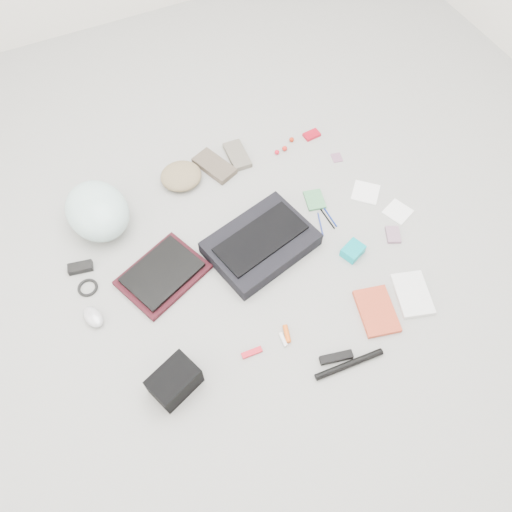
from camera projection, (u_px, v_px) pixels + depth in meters
name	position (u px, v px, depth m)	size (l,w,h in m)	color
ground_plane	(256.00, 262.00, 2.27)	(4.00, 4.00, 0.00)	gray
messenger_bag	(261.00, 244.00, 2.27)	(0.46, 0.33, 0.08)	black
bag_flap	(261.00, 238.00, 2.23)	(0.41, 0.19, 0.01)	black
laptop_sleeve	(163.00, 275.00, 2.22)	(0.36, 0.27, 0.02)	#360D14
laptop	(162.00, 272.00, 2.20)	(0.31, 0.23, 0.02)	black
bike_helmet	(97.00, 211.00, 2.29)	(0.28, 0.34, 0.21)	silver
beanie	(181.00, 176.00, 2.48)	(0.21, 0.20, 0.07)	#857150
mitten_left	(214.00, 166.00, 2.54)	(0.11, 0.22, 0.03)	brown
mitten_right	(237.00, 155.00, 2.58)	(0.09, 0.19, 0.03)	#696256
power_brick	(80.00, 267.00, 2.23)	(0.11, 0.05, 0.03)	black
cable_coil	(88.00, 288.00, 2.19)	(0.09, 0.09, 0.01)	black
mouse	(93.00, 317.00, 2.10)	(0.07, 0.11, 0.04)	#BCBCC2
camera_bag	(175.00, 381.00, 1.92)	(0.18, 0.13, 0.12)	black
multitool	(252.00, 353.00, 2.04)	(0.09, 0.02, 0.01)	red
toiletry_tube_white	(283.00, 340.00, 2.06)	(0.02, 0.02, 0.06)	silver
toiletry_tube_orange	(287.00, 334.00, 2.07)	(0.02, 0.02, 0.08)	#DD5613
u_lock	(336.00, 357.00, 2.02)	(0.14, 0.03, 0.03)	black
bike_pump	(349.00, 364.00, 2.00)	(0.03, 0.03, 0.30)	black
book_red	(377.00, 311.00, 2.13)	(0.15, 0.22, 0.02)	#CC4327
book_white	(412.00, 294.00, 2.17)	(0.14, 0.21, 0.02)	silver
notepad	(315.00, 200.00, 2.44)	(0.09, 0.12, 0.01)	#418251
pen_blue	(320.00, 224.00, 2.37)	(0.01, 0.01, 0.13)	navy
pen_black	(328.00, 219.00, 2.38)	(0.01, 0.01, 0.13)	black
pen_navy	(330.00, 217.00, 2.39)	(0.01, 0.01, 0.13)	navy
accordion_wallet	(353.00, 251.00, 2.27)	(0.10, 0.08, 0.05)	#029EA9
card_deck	(393.00, 235.00, 2.33)	(0.06, 0.09, 0.02)	gray
napkin_top	(366.00, 192.00, 2.47)	(0.13, 0.13, 0.01)	white
napkin_bottom	(398.00, 212.00, 2.41)	(0.11, 0.11, 0.01)	white
lollipop_a	(277.00, 152.00, 2.59)	(0.02, 0.02, 0.02)	red
lollipop_b	(285.00, 148.00, 2.60)	(0.03, 0.03, 0.03)	red
lollipop_c	(292.00, 140.00, 2.64)	(0.03, 0.03, 0.03)	#B1260D
altoids_tin	(312.00, 135.00, 2.66)	(0.08, 0.05, 0.02)	#B60E22
stamp_sheet	(337.00, 158.00, 2.59)	(0.05, 0.06, 0.00)	#905E7C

